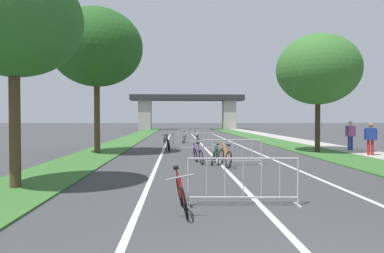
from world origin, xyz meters
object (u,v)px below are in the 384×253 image
Objects in this scene: bicycle_silver_4 at (184,138)px; pedestrian_with_backpack at (371,136)px; crowd_barrier_second at (232,152)px; bicycle_purple_7 at (198,155)px; tree_left_cypress_far at (97,48)px; crowd_barrier_nearest at (243,182)px; pedestrian_in_red_jacket at (350,133)px; tree_right_oak_mid at (318,70)px; crowd_barrier_fourth at (194,136)px; tree_left_maple_mid at (14,20)px; bicycle_red_1 at (181,195)px; bicycle_white_3 at (197,138)px; bicycle_black_5 at (168,145)px; bicycle_green_0 at (215,156)px; bicycle_blue_2 at (167,144)px; crowd_barrier_third at (193,142)px; bicycle_orange_6 at (225,157)px.

pedestrian_with_backpack is (9.08, -9.93, 0.67)m from bicycle_silver_4.
bicycle_purple_7 is at bearing 159.26° from crowd_barrier_second.
tree_left_cypress_far is 3.17× the size of crowd_barrier_nearest.
pedestrian_in_red_jacket reaches higher than crowd_barrier_second.
bicycle_silver_4 is (-0.86, 19.33, -0.16)m from crowd_barrier_nearest.
tree_left_cypress_far reaches higher than tree_right_oak_mid.
tree_left_cypress_far is at bearing -123.94° from crowd_barrier_fourth.
bicycle_silver_4 is at bearing 97.57° from crowd_barrier_second.
tree_left_maple_mid reaches higher than crowd_barrier_fourth.
bicycle_white_3 reaches higher than bicycle_red_1.
tree_right_oak_mid reaches higher than pedestrian_with_backpack.
pedestrian_in_red_jacket is at bearing 19.04° from bicycle_purple_7.
bicycle_black_5 is (-2.17, -7.52, 0.04)m from bicycle_white_3.
crowd_barrier_nearest is 1.00× the size of crowd_barrier_fourth.
bicycle_green_0 is at bearing 39.46° from tree_left_maple_mid.
crowd_barrier_fourth reaches higher than bicycle_silver_4.
crowd_barrier_fourth is 13.30m from pedestrian_with_backpack.
tree_left_maple_mid is 3.66× the size of bicycle_black_5.
bicycle_silver_4 is 0.96× the size of bicycle_black_5.
pedestrian_with_backpack is (10.28, -4.27, 0.65)m from bicycle_blue_2.
bicycle_silver_4 is at bearing 58.42° from tree_left_cypress_far.
crowd_barrier_third is (-6.84, 1.71, -4.09)m from tree_right_oak_mid.
crowd_barrier_second is 1.48× the size of bicycle_black_5.
bicycle_purple_7 is (-0.70, 0.16, 0.00)m from bicycle_green_0.
bicycle_blue_2 is 6.94m from bicycle_white_3.
tree_left_cypress_far reaches higher than crowd_barrier_fourth.
crowd_barrier_fourth is 1.40× the size of pedestrian_in_red_jacket.
tree_right_oak_mid is 3.87× the size of pedestrian_with_backpack.
bicycle_purple_7 is (-0.54, 7.10, -0.17)m from crowd_barrier_nearest.
bicycle_blue_2 is at bearing -92.89° from bicycle_silver_4.
bicycle_orange_6 reaches higher than bicycle_silver_4.
crowd_barrier_third is 9.48m from pedestrian_with_backpack.
tree_left_maple_mid reaches higher than bicycle_white_3.
bicycle_purple_7 is at bearing -91.90° from crowd_barrier_fourth.
bicycle_orange_6 reaches higher than bicycle_green_0.
bicycle_purple_7 is at bearing -90.68° from crowd_barrier_third.
pedestrian_in_red_jacket reaches higher than crowd_barrier_third.
bicycle_white_3 is (1.57, 20.70, -0.00)m from bicycle_red_1.
bicycle_black_5 reaches higher than bicycle_white_3.
bicycle_purple_7 is 0.97× the size of pedestrian_in_red_jacket.
crowd_barrier_third is at bearing -98.58° from bicycle_red_1.
tree_left_maple_mid is 2.47× the size of crowd_barrier_third.
bicycle_blue_2 is at bearing -92.01° from bicycle_red_1.
bicycle_white_3 is at bearing 81.05° from bicycle_orange_6.
crowd_barrier_nearest is 1.40× the size of pedestrian_in_red_jacket.
bicycle_silver_4 is 0.93× the size of bicycle_purple_7.
tree_right_oak_mid reaches higher than bicycle_red_1.
crowd_barrier_second reaches higher than bicycle_black_5.
tree_left_maple_mid is at bearing -90.34° from tree_left_cypress_far.
tree_left_cypress_far is 7.59m from crowd_barrier_third.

